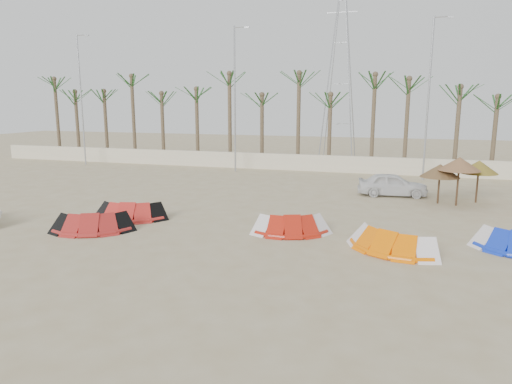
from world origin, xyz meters
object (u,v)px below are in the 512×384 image
(parasol_right, at_px, (479,167))
(car, at_px, (392,184))
(kite_orange, at_px, (391,239))
(kite_red_left, at_px, (97,221))
(parasol_left, at_px, (459,164))
(kite_red_right, at_px, (293,223))
(kite_red_mid, at_px, (133,209))
(parasol_mid, at_px, (440,171))

(parasol_right, height_order, car, parasol_right)
(parasol_right, bearing_deg, kite_orange, -113.74)
(kite_red_left, height_order, parasol_left, parasol_left)
(kite_red_left, relative_size, parasol_right, 1.62)
(kite_red_left, distance_m, kite_red_right, 8.35)
(kite_red_left, xyz_separation_m, parasol_right, (16.34, 10.77, 1.54))
(kite_red_mid, bearing_deg, car, 38.02)
(parasol_mid, bearing_deg, kite_red_right, -128.79)
(kite_red_left, distance_m, parasol_right, 19.63)
(kite_red_left, xyz_separation_m, parasol_mid, (14.34, 9.95, 1.37))
(kite_red_right, relative_size, parasol_left, 1.37)
(kite_red_mid, height_order, kite_orange, same)
(parasol_right, bearing_deg, parasol_mid, -157.71)
(kite_red_right, relative_size, parasol_right, 1.52)
(parasol_left, xyz_separation_m, parasol_mid, (-0.89, 0.29, -0.43))
(kite_red_right, distance_m, parasol_left, 10.53)
(kite_red_mid, height_order, parasol_mid, parasol_mid)
(kite_red_right, relative_size, car, 0.89)
(kite_red_left, relative_size, car, 0.95)
(parasol_mid, bearing_deg, parasol_right, 22.29)
(kite_orange, bearing_deg, kite_red_left, -175.45)
(kite_red_right, height_order, car, car)
(kite_red_right, bearing_deg, parasol_right, 46.17)
(kite_orange, height_order, parasol_left, parasol_left)
(kite_red_left, xyz_separation_m, kite_red_mid, (0.35, 2.30, 0.00))
(kite_red_left, bearing_deg, car, 43.58)
(kite_red_left, bearing_deg, parasol_left, 32.39)
(kite_red_right, relative_size, parasol_mid, 1.64)
(kite_red_right, height_order, parasol_right, parasol_right)
(kite_orange, bearing_deg, kite_red_right, 163.23)
(kite_red_right, xyz_separation_m, kite_orange, (3.96, -1.19, 0.00))
(kite_red_mid, relative_size, kite_orange, 0.92)
(kite_red_left, height_order, kite_red_mid, same)
(kite_orange, bearing_deg, parasol_right, 66.26)
(kite_red_mid, xyz_separation_m, parasol_mid, (13.99, 7.64, 1.37))
(kite_red_right, bearing_deg, kite_orange, -16.77)
(kite_red_mid, distance_m, car, 14.71)
(kite_red_right, bearing_deg, parasol_mid, 51.21)
(kite_red_right, relative_size, kite_orange, 0.90)
(kite_red_right, bearing_deg, car, 67.21)
(kite_orange, distance_m, car, 10.41)
(kite_red_mid, relative_size, parasol_mid, 1.68)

